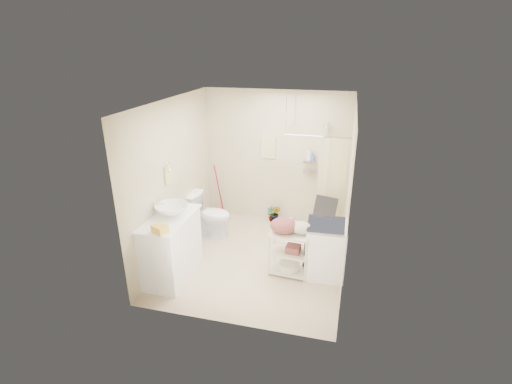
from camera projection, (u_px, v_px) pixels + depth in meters
The scene contains 23 objects.
floor at pixel (256, 258), 6.26m from camera, with size 3.20×3.20×0.00m, color beige.
ceiling at pixel (256, 102), 5.29m from camera, with size 2.80×3.20×0.04m, color silver.
wall_back at pixel (276, 158), 7.21m from camera, with size 2.80×0.04×2.60m, color beige.
wall_front at pixel (223, 234), 4.34m from camera, with size 2.80×0.04×2.60m, color beige.
wall_left at pixel (174, 179), 6.09m from camera, with size 0.04×3.20×2.60m, color beige.
wall_right at pixel (348, 195), 5.46m from camera, with size 0.04×3.20×2.60m, color beige.
vanity at pixel (170, 247), 5.65m from camera, with size 0.63×1.13×0.99m, color white.
sink at pixel (172, 210), 5.50m from camera, with size 0.50×0.50×0.17m, color silver.
counter_basket at pixel (160, 229), 5.00m from camera, with size 0.20×0.15×0.11m, color gold.
floor_basket at pixel (171, 284), 5.48m from camera, with size 0.26×0.20×0.14m, color #E6C14D.
toilet at pixel (210, 215), 6.89m from camera, with size 0.46×0.81×0.83m, color white.
mop at pixel (217, 190), 7.62m from camera, with size 0.11×0.11×1.14m, color #A90919, non-canonical shape.
potted_plant_a at pixel (271, 214), 7.51m from camera, with size 0.16×0.11×0.31m, color #95542C.
potted_plant_b at pixel (276, 214), 7.47m from camera, with size 0.20×0.16×0.36m, color brown.
hanging_towel at pixel (268, 148), 7.15m from camera, with size 0.28×0.03×0.42m, color beige.
towel_ring at pixel (168, 173), 5.84m from camera, with size 0.04×0.22×0.34m, color #D7CA7A, non-canonical shape.
tp_holder at pixel (180, 210), 6.34m from camera, with size 0.08×0.12×0.14m, color white, non-canonical shape.
shower at pixel (316, 183), 6.62m from camera, with size 1.10×1.10×2.10m, color white, non-canonical shape.
shampoo_bottle_a at pixel (309, 154), 6.94m from camera, with size 0.10×0.10×0.25m, color silver.
shampoo_bottle_b at pixel (313, 157), 6.95m from camera, with size 0.07×0.07×0.15m, color #4757B1.
washing_machine at pixel (325, 249), 5.71m from camera, with size 0.59×0.61×0.86m, color white.
laundry_rack at pixel (290, 249), 5.71m from camera, with size 0.62×0.36×0.86m, color beige, non-canonical shape.
ironing_board at pixel (320, 233), 5.82m from camera, with size 0.34×0.10×1.22m, color black, non-canonical shape.
Camera 1 is at (1.30, -5.23, 3.39)m, focal length 26.00 mm.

